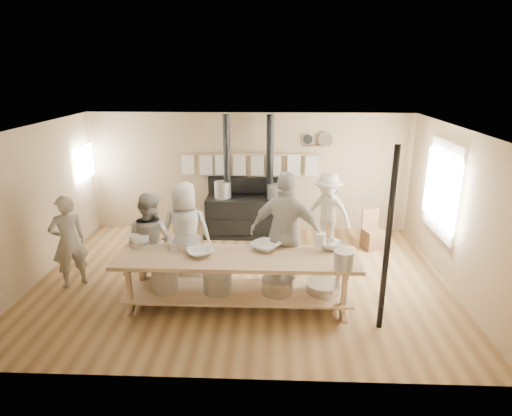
% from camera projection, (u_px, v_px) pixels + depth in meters
% --- Properties ---
extents(ground, '(7.00, 7.00, 0.00)m').
position_uv_depth(ground, '(242.00, 279.00, 7.43)').
color(ground, brown).
rests_on(ground, ground).
extents(room_shell, '(7.00, 7.00, 7.00)m').
position_uv_depth(room_shell, '(241.00, 189.00, 6.92)').
color(room_shell, tan).
rests_on(room_shell, ground).
extents(window_right, '(0.09, 1.50, 1.65)m').
position_uv_depth(window_right, '(443.00, 189.00, 7.40)').
color(window_right, beige).
rests_on(window_right, ground).
extents(left_opening, '(0.00, 0.90, 0.90)m').
position_uv_depth(left_opening, '(84.00, 163.00, 8.96)').
color(left_opening, white).
rests_on(left_opening, ground).
extents(stove, '(1.90, 0.75, 2.60)m').
position_uv_depth(stove, '(248.00, 212.00, 9.28)').
color(stove, black).
rests_on(stove, ground).
extents(towel_rail, '(3.00, 0.04, 0.47)m').
position_uv_depth(towel_rail, '(249.00, 162.00, 9.22)').
color(towel_rail, tan).
rests_on(towel_rail, ground).
extents(back_wall_shelf, '(0.63, 0.14, 0.32)m').
position_uv_depth(back_wall_shelf, '(318.00, 142.00, 9.06)').
color(back_wall_shelf, tan).
rests_on(back_wall_shelf, ground).
extents(prep_table, '(3.60, 0.90, 0.85)m').
position_uv_depth(prep_table, '(237.00, 276.00, 6.41)').
color(prep_table, tan).
rests_on(prep_table, ground).
extents(support_post, '(0.08, 0.08, 2.60)m').
position_uv_depth(support_post, '(388.00, 242.00, 5.66)').
color(support_post, black).
rests_on(support_post, ground).
extents(cook_far_left, '(0.68, 0.65, 1.57)m').
position_uv_depth(cook_far_left, '(69.00, 241.00, 7.01)').
color(cook_far_left, '#A39D90').
rests_on(cook_far_left, ground).
extents(cook_left, '(0.97, 0.87, 1.64)m').
position_uv_depth(cook_left, '(151.00, 241.00, 6.93)').
color(cook_left, '#A39D90').
rests_on(cook_left, ground).
extents(cook_center, '(0.86, 0.58, 1.72)m').
position_uv_depth(cook_center, '(186.00, 232.00, 7.21)').
color(cook_center, '#A39D90').
rests_on(cook_center, ground).
extents(cook_right, '(1.26, 0.77, 2.01)m').
position_uv_depth(cook_right, '(286.00, 234.00, 6.75)').
color(cook_right, '#A39D90').
rests_on(cook_right, ground).
extents(cook_by_window, '(1.16, 1.01, 1.56)m').
position_uv_depth(cook_by_window, '(327.00, 211.00, 8.50)').
color(cook_by_window, '#A39D90').
rests_on(cook_by_window, ground).
extents(chair, '(0.46, 0.46, 0.79)m').
position_uv_depth(chair, '(373.00, 237.00, 8.66)').
color(chair, brown).
rests_on(chair, ground).
extents(bowl_white_a, '(0.51, 0.51, 0.10)m').
position_uv_depth(bowl_white_a, '(200.00, 252.00, 6.33)').
color(bowl_white_a, white).
rests_on(bowl_white_a, prep_table).
extents(bowl_steel_a, '(0.43, 0.43, 0.10)m').
position_uv_depth(bowl_steel_a, '(140.00, 243.00, 6.67)').
color(bowl_steel_a, silver).
rests_on(bowl_steel_a, prep_table).
extents(bowl_white_b, '(0.59, 0.59, 0.10)m').
position_uv_depth(bowl_white_b, '(266.00, 246.00, 6.54)').
color(bowl_white_b, white).
rests_on(bowl_white_b, prep_table).
extents(bowl_steel_b, '(0.43, 0.43, 0.11)m').
position_uv_depth(bowl_steel_b, '(331.00, 245.00, 6.55)').
color(bowl_steel_b, silver).
rests_on(bowl_steel_b, prep_table).
extents(roasting_pan, '(0.54, 0.44, 0.10)m').
position_uv_depth(roasting_pan, '(184.00, 243.00, 6.64)').
color(roasting_pan, '#B2B2B7').
rests_on(roasting_pan, prep_table).
extents(mixing_bowl_large, '(0.50, 0.50, 0.14)m').
position_uv_depth(mixing_bowl_large, '(188.00, 242.00, 6.63)').
color(mixing_bowl_large, silver).
rests_on(mixing_bowl_large, prep_table).
extents(bucket_galv, '(0.30, 0.30, 0.25)m').
position_uv_depth(bucket_galv, '(344.00, 260.00, 5.90)').
color(bucket_galv, gray).
rests_on(bucket_galv, prep_table).
extents(deep_bowl_enamel, '(0.39, 0.39, 0.18)m').
position_uv_depth(deep_bowl_enamel, '(139.00, 240.00, 6.65)').
color(deep_bowl_enamel, white).
rests_on(deep_bowl_enamel, prep_table).
extents(pitcher, '(0.21, 0.21, 0.25)m').
position_uv_depth(pitcher, '(321.00, 241.00, 6.54)').
color(pitcher, white).
rests_on(pitcher, prep_table).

